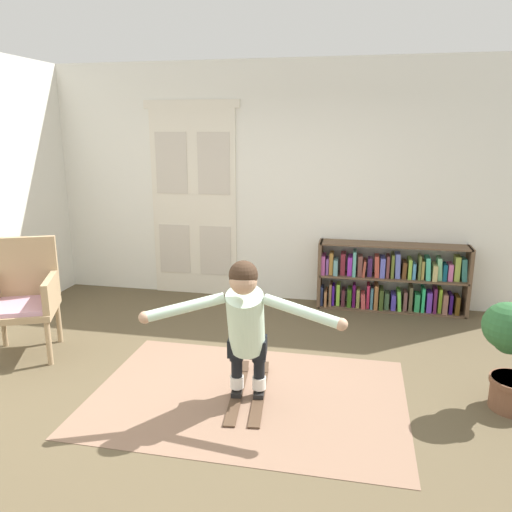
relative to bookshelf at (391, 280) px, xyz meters
The scene contains 8 objects.
ground_plane 2.74m from the bookshelf, 118.52° to the right, with size 7.20×7.20×0.00m, color brown.
back_wall 1.70m from the bookshelf, behind, with size 6.00×0.10×2.90m, color silver.
double_door 2.62m from the bookshelf, behind, with size 1.22×0.05×2.45m.
rug 2.65m from the bookshelf, 117.83° to the right, with size 2.51×1.74×0.01m, color #83634F.
bookshelf is the anchor object (origin of this frame).
wicker_chair 4.00m from the bookshelf, 151.25° to the right, with size 0.79×0.79×1.10m.
skis_pair 2.62m from the bookshelf, 118.24° to the right, with size 0.37×0.98×0.07m.
person_skier 2.76m from the bookshelf, 116.13° to the right, with size 1.47×0.65×1.13m.
Camera 1 is at (0.88, -3.53, 2.11)m, focal length 35.37 mm.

